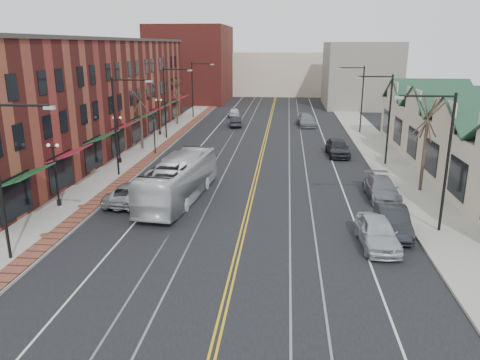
% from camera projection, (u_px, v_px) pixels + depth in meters
% --- Properties ---
extents(ground, '(160.00, 160.00, 0.00)m').
position_uv_depth(ground, '(233.00, 271.00, 22.90)').
color(ground, black).
rests_on(ground, ground).
extents(sidewalk_left, '(4.00, 120.00, 0.15)m').
position_uv_depth(sidewalk_left, '(129.00, 163.00, 43.13)').
color(sidewalk_left, gray).
rests_on(sidewalk_left, ground).
extents(sidewalk_right, '(4.00, 120.00, 0.15)m').
position_uv_depth(sidewalk_right, '(395.00, 170.00, 40.84)').
color(sidewalk_right, gray).
rests_on(sidewalk_right, ground).
extents(building_left, '(10.00, 50.00, 11.00)m').
position_uv_depth(building_left, '(82.00, 95.00, 48.97)').
color(building_left, maroon).
rests_on(building_left, ground).
extents(building_right, '(8.00, 36.00, 4.60)m').
position_uv_depth(building_right, '(470.00, 147.00, 39.65)').
color(building_right, beige).
rests_on(building_right, ground).
extents(backdrop_left, '(14.00, 18.00, 14.00)m').
position_uv_depth(backdrop_left, '(191.00, 64.00, 89.35)').
color(backdrop_left, maroon).
rests_on(backdrop_left, ground).
extents(backdrop_mid, '(22.00, 14.00, 9.00)m').
position_uv_depth(backdrop_mid, '(277.00, 73.00, 102.85)').
color(backdrop_mid, beige).
rests_on(backdrop_mid, ground).
extents(backdrop_right, '(12.00, 16.00, 11.00)m').
position_uv_depth(backdrop_right, '(360.00, 75.00, 82.03)').
color(backdrop_right, slate).
rests_on(backdrop_right, ground).
extents(streetlight_l_0, '(3.33, 0.25, 8.00)m').
position_uv_depth(streetlight_l_0, '(6.00, 166.00, 22.55)').
color(streetlight_l_0, black).
rests_on(streetlight_l_0, sidewalk_left).
extents(streetlight_l_1, '(3.33, 0.25, 8.00)m').
position_uv_depth(streetlight_l_1, '(120.00, 117.00, 37.84)').
color(streetlight_l_1, black).
rests_on(streetlight_l_1, sidewalk_left).
extents(streetlight_l_2, '(3.33, 0.25, 8.00)m').
position_uv_depth(streetlight_l_2, '(168.00, 96.00, 53.12)').
color(streetlight_l_2, black).
rests_on(streetlight_l_2, sidewalk_left).
extents(streetlight_l_3, '(3.33, 0.25, 8.00)m').
position_uv_depth(streetlight_l_3, '(195.00, 84.00, 68.41)').
color(streetlight_l_3, black).
rests_on(streetlight_l_3, sidewalk_left).
extents(streetlight_r_0, '(3.33, 0.25, 8.00)m').
position_uv_depth(streetlight_r_0, '(441.00, 149.00, 26.18)').
color(streetlight_r_0, black).
rests_on(streetlight_r_0, sidewalk_right).
extents(streetlight_r_1, '(3.33, 0.25, 8.00)m').
position_uv_depth(streetlight_r_1, '(385.00, 110.00, 41.46)').
color(streetlight_r_1, black).
rests_on(streetlight_r_1, sidewalk_right).
extents(streetlight_r_2, '(3.33, 0.25, 8.00)m').
position_uv_depth(streetlight_r_2, '(359.00, 92.00, 56.75)').
color(streetlight_r_2, black).
rests_on(streetlight_r_2, sidewalk_right).
extents(lamppost_l_1, '(0.84, 0.28, 4.27)m').
position_uv_depth(lamppost_l_1, '(56.00, 176.00, 31.15)').
color(lamppost_l_1, black).
rests_on(lamppost_l_1, sidewalk_left).
extents(lamppost_l_2, '(0.84, 0.28, 4.27)m').
position_uv_depth(lamppost_l_2, '(119.00, 141.00, 42.62)').
color(lamppost_l_2, black).
rests_on(lamppost_l_2, sidewalk_left).
extents(lamppost_l_3, '(0.84, 0.28, 4.27)m').
position_uv_depth(lamppost_l_3, '(159.00, 118.00, 55.99)').
color(lamppost_l_3, black).
rests_on(lamppost_l_3, sidewalk_left).
extents(tree_left_near, '(1.78, 1.37, 6.48)m').
position_uv_depth(tree_left_near, '(141.00, 117.00, 47.95)').
color(tree_left_near, '#382B21').
rests_on(tree_left_near, sidewalk_left).
extents(tree_left_far, '(1.66, 1.28, 6.02)m').
position_uv_depth(tree_left_far, '(177.00, 101.00, 63.30)').
color(tree_left_far, '#382B21').
rests_on(tree_left_far, sidewalk_left).
extents(tree_right_mid, '(1.90, 1.46, 6.93)m').
position_uv_depth(tree_right_mid, '(425.00, 143.00, 34.04)').
color(tree_right_mid, '#382B21').
rests_on(tree_right_mid, sidewalk_right).
extents(manhole_mid, '(0.60, 0.60, 0.02)m').
position_uv_depth(manhole_mid, '(45.00, 235.00, 26.79)').
color(manhole_mid, '#592D19').
rests_on(manhole_mid, sidewalk_left).
extents(manhole_far, '(0.60, 0.60, 0.02)m').
position_uv_depth(manhole_far, '(82.00, 206.00, 31.57)').
color(manhole_far, '#592D19').
rests_on(manhole_far, sidewalk_left).
extents(traffic_signal, '(0.18, 0.15, 3.80)m').
position_uv_depth(traffic_signal, '(154.00, 132.00, 46.19)').
color(traffic_signal, black).
rests_on(traffic_signal, sidewalk_left).
extents(transit_bus, '(3.72, 11.21, 3.06)m').
position_uv_depth(transit_bus, '(179.00, 180.00, 32.75)').
color(transit_bus, silver).
rests_on(transit_bus, ground).
extents(parked_suv, '(2.82, 5.38, 1.44)m').
position_uv_depth(parked_suv, '(131.00, 193.00, 32.52)').
color(parked_suv, '#9B9EA2').
rests_on(parked_suv, ground).
extents(parked_car_a, '(2.13, 4.83, 1.62)m').
position_uv_depth(parked_car_a, '(377.00, 232.00, 25.47)').
color(parked_car_a, '#BABDC2').
rests_on(parked_car_a, ground).
extents(parked_car_b, '(1.84, 4.76, 1.55)m').
position_uv_depth(parked_car_b, '(393.00, 221.00, 27.16)').
color(parked_car_b, black).
rests_on(parked_car_b, ground).
extents(parked_car_c, '(2.18, 5.15, 1.48)m').
position_uv_depth(parked_car_c, '(382.00, 189.00, 33.40)').
color(parked_car_c, slate).
rests_on(parked_car_c, ground).
extents(parked_car_d, '(2.26, 5.10, 1.71)m').
position_uv_depth(parked_car_d, '(338.00, 147.00, 46.15)').
color(parked_car_d, black).
rests_on(parked_car_d, ground).
extents(distant_car_left, '(1.91, 4.44, 1.42)m').
position_uv_depth(distant_car_left, '(236.00, 121.00, 62.74)').
color(distant_car_left, black).
rests_on(distant_car_left, ground).
extents(distant_car_right, '(2.73, 5.54, 1.55)m').
position_uv_depth(distant_car_right, '(306.00, 120.00, 63.01)').
color(distant_car_right, slate).
rests_on(distant_car_right, ground).
extents(distant_car_far, '(2.15, 4.30, 1.41)m').
position_uv_depth(distant_car_far, '(234.00, 112.00, 71.13)').
color(distant_car_far, silver).
rests_on(distant_car_far, ground).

